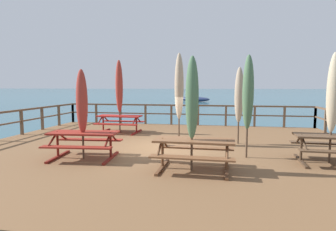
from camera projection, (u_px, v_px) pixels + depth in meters
The scene contains 15 objects.
ground_plane at pixel (163, 171), 9.74m from camera, with size 600.00×600.00×0.00m, color #2D5B6B.
wooden_deck at pixel (163, 159), 9.70m from camera, with size 13.23×11.76×0.82m, color brown.
railing_waterside_far at pixel (185, 111), 15.19m from camera, with size 13.03×0.10×1.09m.
picnic_table_mid_left at pixel (84, 139), 8.17m from camera, with size 2.05×1.57×0.78m.
picnic_table_front_right at pixel (194, 148), 7.03m from camera, with size 1.98×1.43×0.78m.
picnic_table_mid_centre at pixel (120, 120), 12.74m from camera, with size 1.94×1.42×0.78m.
picnic_table_back_left at pixel (333, 143), 7.61m from camera, with size 1.97×1.46×0.78m.
patio_umbrella_short_front at pixel (82, 102), 8.03m from camera, with size 0.32×0.32×2.55m.
patio_umbrella_tall_back_left at pixel (192, 98), 6.88m from camera, with size 0.32×0.32×2.79m.
patio_umbrella_tall_mid_left at pixel (119, 87), 12.58m from camera, with size 0.32×0.32×3.21m.
patio_umbrella_tall_back_right at pixel (333, 93), 7.55m from camera, with size 0.32×0.32×2.95m.
patio_umbrella_short_back at pixel (179, 87), 10.02m from camera, with size 0.32×0.32×3.22m.
patio_umbrella_short_mid at pixel (248, 93), 8.12m from camera, with size 0.32×0.32×2.96m.
patio_umbrella_tall_mid_right at pixel (239, 95), 10.10m from camera, with size 0.32×0.32×2.75m.
sailboat_distant at pixel (194, 99), 53.36m from camera, with size 6.23×3.37×7.72m.
Camera 1 is at (1.90, -9.31, 2.89)m, focal length 30.56 mm.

